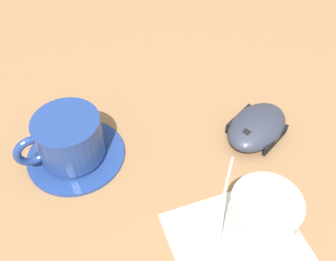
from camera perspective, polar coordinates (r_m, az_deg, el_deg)
ground_plane at (r=0.46m, az=0.74°, el=-11.98°), size 3.00×3.00×0.00m
saucer at (r=0.51m, az=-13.83°, el=-3.50°), size 0.13×0.13×0.01m
coffee_cup at (r=0.49m, az=-15.03°, el=-1.08°), size 0.11×0.08×0.06m
computer_mouse at (r=0.53m, az=13.39°, el=0.55°), size 0.12×0.12×0.03m
napkin_under_glass at (r=0.44m, az=11.16°, el=-17.45°), size 0.18×0.18×0.00m
drinking_glass at (r=0.40m, az=13.56°, el=-14.23°), size 0.07×0.07×0.10m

